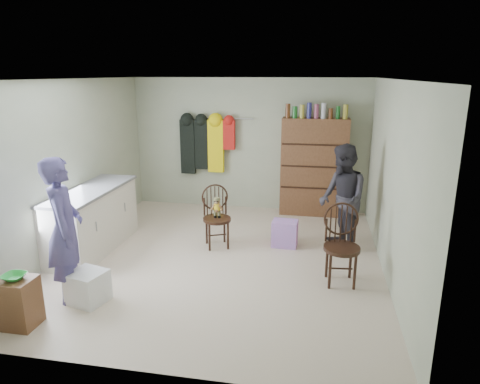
% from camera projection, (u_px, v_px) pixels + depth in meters
% --- Properties ---
extents(ground_plane, '(5.00, 5.00, 0.00)m').
position_uv_depth(ground_plane, '(220.00, 258.00, 6.16)').
color(ground_plane, beige).
rests_on(ground_plane, ground).
extents(room_walls, '(5.00, 5.00, 5.00)m').
position_uv_depth(room_walls, '(227.00, 144.00, 6.24)').
color(room_walls, '#AEB396').
rests_on(room_walls, ground).
extents(counter, '(0.64, 1.86, 0.94)m').
position_uv_depth(counter, '(93.00, 219.00, 6.38)').
color(counter, silver).
rests_on(counter, ground).
extents(stool, '(0.37, 0.32, 0.53)m').
position_uv_depth(stool, '(18.00, 303.00, 4.46)').
color(stool, brown).
rests_on(stool, ground).
extents(bowl, '(0.23, 0.23, 0.06)m').
position_uv_depth(bowl, '(14.00, 277.00, 4.38)').
color(bowl, green).
rests_on(bowl, stool).
extents(plastic_tub, '(0.47, 0.46, 0.37)m').
position_uv_depth(plastic_tub, '(88.00, 287.00, 4.95)').
color(plastic_tub, white).
rests_on(plastic_tub, ground).
extents(chair_front, '(0.55, 0.55, 0.95)m').
position_uv_depth(chair_front, '(216.00, 213.00, 6.49)').
color(chair_front, black).
rests_on(chair_front, ground).
extents(chair_far, '(0.50, 0.50, 1.02)m').
position_uv_depth(chair_far, '(341.00, 241.00, 5.35)').
color(chair_far, black).
rests_on(chair_far, ground).
extents(striped_bag, '(0.39, 0.31, 0.40)m').
position_uv_depth(striped_bag, '(285.00, 233.00, 6.56)').
color(striped_bag, pink).
rests_on(striped_bag, ground).
extents(person_left, '(0.64, 0.74, 1.70)m').
position_uv_depth(person_left, '(65.00, 230.00, 4.88)').
color(person_left, '#4D457E').
rests_on(person_left, ground).
extents(person_right, '(0.82, 0.93, 1.60)m').
position_uv_depth(person_right, '(342.00, 199.00, 6.25)').
color(person_right, '#2D2B33').
rests_on(person_right, ground).
extents(dresser, '(1.20, 0.39, 2.08)m').
position_uv_depth(dresser, '(314.00, 166.00, 7.88)').
color(dresser, brown).
rests_on(dresser, ground).
extents(coat_rack, '(1.42, 0.12, 1.09)m').
position_uv_depth(coat_rack, '(205.00, 144.00, 8.23)').
color(coat_rack, '#99999E').
rests_on(coat_rack, ground).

